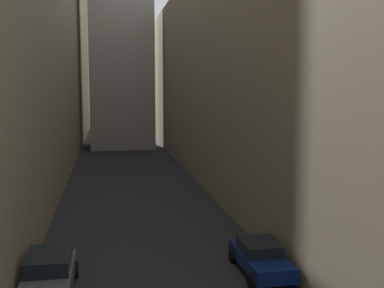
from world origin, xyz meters
name	(u,v)px	position (x,y,z in m)	size (l,w,h in m)	color
ground_plane	(131,178)	(0.00, 48.00, 0.00)	(264.00, 264.00, 0.00)	#232326
building_block_right	(251,76)	(11.77, 50.00, 9.26)	(12.53, 108.00, 18.52)	gray
parked_car_left_far	(49,273)	(-4.40, 23.80, 0.83)	(2.04, 4.49, 1.58)	#4C4C51
parked_car_right_far	(260,257)	(4.40, 24.30, 0.74)	(1.94, 4.36, 1.41)	navy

